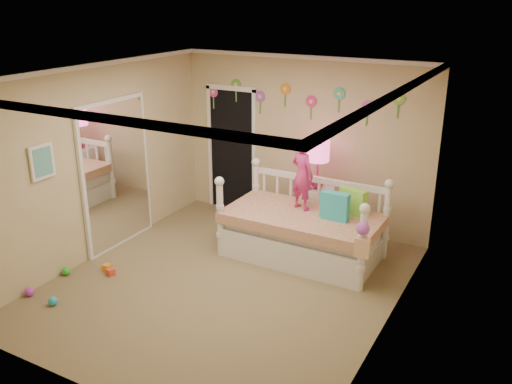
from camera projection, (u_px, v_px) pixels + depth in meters
The scene contains 18 objects.
floor at pixel (226, 284), 6.83m from camera, with size 4.00×4.50×0.01m, color #7F684C.
ceiling at pixel (222, 74), 5.94m from camera, with size 4.00×4.50×0.01m, color white.
back_wall at pixel (303, 143), 8.24m from camera, with size 4.00×0.01×2.60m, color tan.
left_wall at pixel (97, 162), 7.29m from camera, with size 0.01×4.50×2.60m, color tan.
right_wall at pixel (393, 218), 5.49m from camera, with size 0.01×4.50×2.60m, color tan.
crown_molding at pixel (222, 76), 5.95m from camera, with size 4.00×4.50×0.06m, color white, non-canonical shape.
daybed at pixel (303, 218), 7.36m from camera, with size 2.12×1.14×1.15m, color white, non-canonical shape.
pillow_turquoise at pixel (335, 206), 7.07m from camera, with size 0.37×0.13×0.37m, color #23B1B3.
pillow_lime at pixel (353, 202), 7.25m from camera, with size 0.37×0.14×0.35m, color #92E947.
child at pixel (302, 175), 7.33m from camera, with size 0.36×0.23×0.98m, color #CA2E79.
nightstand at pixel (316, 212), 8.07m from camera, with size 0.45×0.35×0.76m, color white.
table_lamp at pixel (318, 157), 7.77m from camera, with size 0.33×0.33×0.72m.
closet_doorway at pixel (232, 149), 8.89m from camera, with size 0.90×0.04×2.07m, color black.
flower_decals at pixel (298, 100), 8.05m from camera, with size 3.40×0.02×0.50m, color #B2668C, non-canonical shape.
mirror_closet at pixel (116, 174), 7.61m from camera, with size 0.07×1.30×2.10m, color white.
wall_picture at pixel (42, 162), 6.45m from camera, with size 0.05×0.34×0.42m, color white.
hanging_bag at pixel (362, 241), 6.37m from camera, with size 0.20×0.16×0.36m, color beige, non-canonical shape.
toy_scatter at pixel (77, 274), 6.96m from camera, with size 0.80×1.30×0.11m, color #996666, non-canonical shape.
Camera 1 is at (3.23, -5.11, 3.42)m, focal length 38.27 mm.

